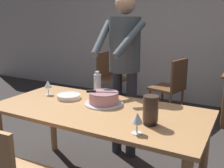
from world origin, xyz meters
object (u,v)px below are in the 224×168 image
Objects in this scene: cake_on_platter at (104,99)px; plate_stack at (69,97)px; wine_glass_near at (137,119)px; background_chair_1 at (171,85)px; wine_glass_far at (48,85)px; cake_knife at (96,91)px; water_bottle at (97,85)px; person_cutting_cake at (124,59)px; hurricane_lamp at (151,110)px; background_chair_0 at (111,75)px; main_dining_table at (98,120)px.

plate_stack is (-0.37, -0.01, -0.03)m from cake_on_platter.
wine_glass_near is 0.16× the size of background_chair_1.
background_chair_1 is at bearing 70.67° from wine_glass_far.
water_bottle is at bearing 117.20° from cake_knife.
plate_stack is 0.88× the size of water_bottle.
cake_knife is 0.15× the size of person_cutting_cake.
hurricane_lamp reaches higher than plate_stack.
wine_glass_near is 0.58× the size of water_bottle.
plate_stack is 0.92m from hurricane_lamp.
background_chair_0 is (-0.95, 1.99, -0.37)m from water_bottle.
plate_stack is at bearing -1.60° from wine_glass_far.
wine_glass_near is 1.00× the size of wine_glass_far.
main_dining_table is 0.40m from water_bottle.
main_dining_table is at bearing -57.58° from water_bottle.
main_dining_table is 2.00× the size of background_chair_1.
wine_glass_near is at bearing -31.90° from main_dining_table.
hurricane_lamp reaches higher than cake_on_platter.
wine_glass_far is at bearing 178.40° from plate_stack.
water_bottle reaches higher than hurricane_lamp.
wine_glass_far is 2.10m from background_chair_1.
water_bottle is at bearing -97.11° from background_chair_1.
hurricane_lamp is at bearing -30.17° from water_bottle.
wine_glass_far is at bearing 170.09° from main_dining_table.
plate_stack reaches higher than main_dining_table.
cake_knife is at bearing -90.80° from person_cutting_cake.
background_chair_0 is 1.19m from background_chair_1.
water_bottle is 0.28× the size of background_chair_1.
water_bottle reaches higher than background_chair_0.
wine_glass_far is 2.24m from background_chair_0.
cake_knife is 1.21× the size of hurricane_lamp.
background_chair_1 reaches higher than wine_glass_near.
cake_on_platter is 0.38× the size of background_chair_1.
cake_on_platter is 0.20× the size of person_cutting_cake.
cake_on_platter is (-0.02, 0.12, 0.15)m from main_dining_table.
background_chair_0 and background_chair_1 have the same top height.
cake_on_platter is 1.36× the size of water_bottle.
background_chair_0 is (-1.60, 2.57, -0.36)m from wine_glass_near.
cake_knife is 2.45m from background_chair_0.
cake_knife is at bearing -64.33° from background_chair_0.
cake_on_platter is 0.63m from wine_glass_far.
hurricane_lamp is 0.97m from person_cutting_cake.
background_chair_0 is at bearing 122.90° from person_cutting_cake.
person_cutting_cake is (-0.57, 0.75, 0.22)m from hurricane_lamp.
cake_on_platter is 0.65m from wine_glass_near.
cake_on_platter is at bearing 2.26° from plate_stack.
wine_glass_far is 0.69× the size of hurricane_lamp.
wine_glass_near is at bearing -79.63° from background_chair_1.
cake_knife is 1.76× the size of wine_glass_near.
main_dining_table is 12.47× the size of wine_glass_far.
wine_glass_far is at bearing 177.66° from cake_knife.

